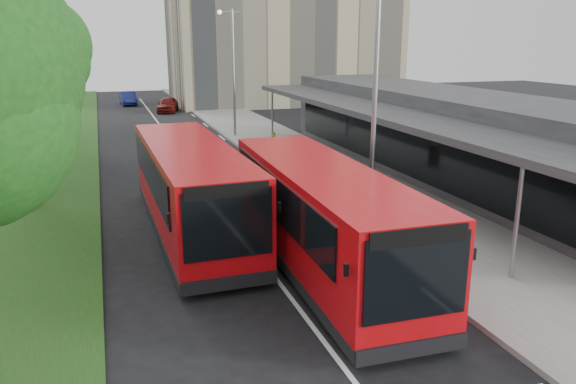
% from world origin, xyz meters
% --- Properties ---
extents(ground, '(120.00, 120.00, 0.00)m').
position_xyz_m(ground, '(0.00, 0.00, 0.00)').
color(ground, black).
rests_on(ground, ground).
extents(pavement, '(5.00, 80.00, 0.15)m').
position_xyz_m(pavement, '(6.00, 20.00, 0.07)').
color(pavement, slate).
rests_on(pavement, ground).
extents(grass_verge, '(5.00, 80.00, 0.10)m').
position_xyz_m(grass_verge, '(-7.00, 20.00, 0.05)').
color(grass_verge, '#1B4516').
rests_on(grass_verge, ground).
extents(lane_centre_line, '(0.12, 70.00, 0.01)m').
position_xyz_m(lane_centre_line, '(0.00, 15.00, 0.01)').
color(lane_centre_line, silver).
rests_on(lane_centre_line, ground).
extents(kerb_dashes, '(0.12, 56.00, 0.01)m').
position_xyz_m(kerb_dashes, '(3.30, 19.00, 0.01)').
color(kerb_dashes, silver).
rests_on(kerb_dashes, ground).
extents(office_block, '(22.00, 12.00, 18.00)m').
position_xyz_m(office_block, '(14.00, 42.00, 9.00)').
color(office_block, tan).
rests_on(office_block, ground).
extents(station_building, '(7.70, 26.00, 4.00)m').
position_xyz_m(station_building, '(10.86, 8.00, 2.04)').
color(station_building, '#28282A').
rests_on(station_building, ground).
extents(tree_mid, '(4.82, 4.82, 7.74)m').
position_xyz_m(tree_mid, '(-7.01, 9.05, 5.00)').
color(tree_mid, '#311E13').
rests_on(tree_mid, ground).
extents(tree_far, '(5.39, 5.39, 8.66)m').
position_xyz_m(tree_far, '(-7.01, 21.05, 5.59)').
color(tree_far, '#311E13').
rests_on(tree_far, ground).
extents(lamp_post_near, '(1.44, 0.28, 8.00)m').
position_xyz_m(lamp_post_near, '(4.12, 2.00, 4.72)').
color(lamp_post_near, gray).
rests_on(lamp_post_near, pavement).
extents(lamp_post_far, '(1.44, 0.28, 8.00)m').
position_xyz_m(lamp_post_far, '(4.12, 22.00, 4.72)').
color(lamp_post_far, gray).
rests_on(lamp_post_far, pavement).
extents(bus_main, '(2.92, 10.48, 2.95)m').
position_xyz_m(bus_main, '(1.42, -0.54, 1.51)').
color(bus_main, '#BC0A13').
rests_on(bus_main, ground).
extents(bus_second, '(2.92, 10.62, 2.99)m').
position_xyz_m(bus_second, '(-1.55, 3.71, 1.53)').
color(bus_second, '#BC0A13').
rests_on(bus_second, ground).
extents(litter_bin, '(0.63, 0.63, 1.03)m').
position_xyz_m(litter_bin, '(5.24, 9.78, 0.66)').
color(litter_bin, '#3E2719').
rests_on(litter_bin, pavement).
extents(bollard, '(0.16, 0.16, 0.93)m').
position_xyz_m(bollard, '(5.27, 16.60, 0.61)').
color(bollard, yellow).
rests_on(bollard, pavement).
extents(car_near, '(2.52, 4.18, 1.33)m').
position_xyz_m(car_near, '(1.55, 36.96, 0.67)').
color(car_near, '#5C0F0D').
rests_on(car_near, ground).
extents(car_far, '(1.60, 4.06, 1.31)m').
position_xyz_m(car_far, '(-1.50, 44.08, 0.66)').
color(car_far, navy).
rests_on(car_far, ground).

